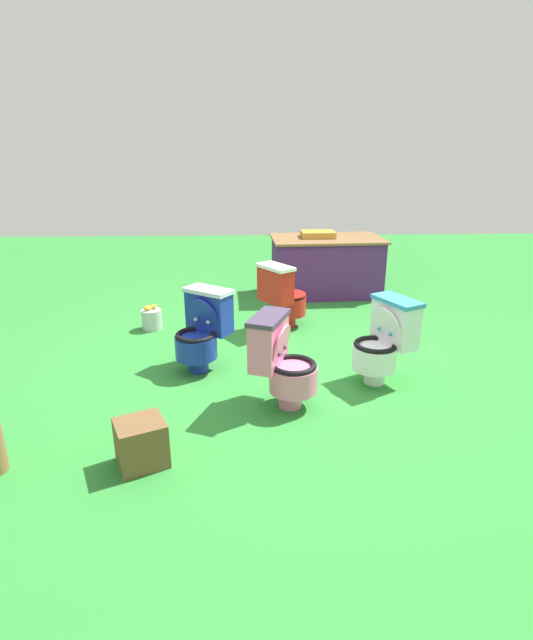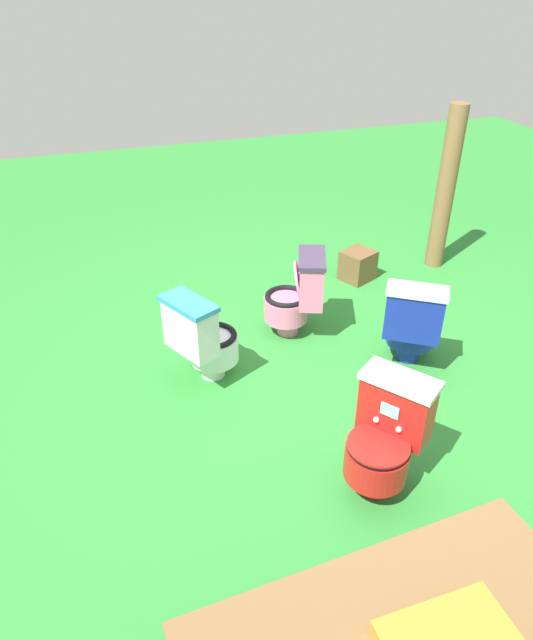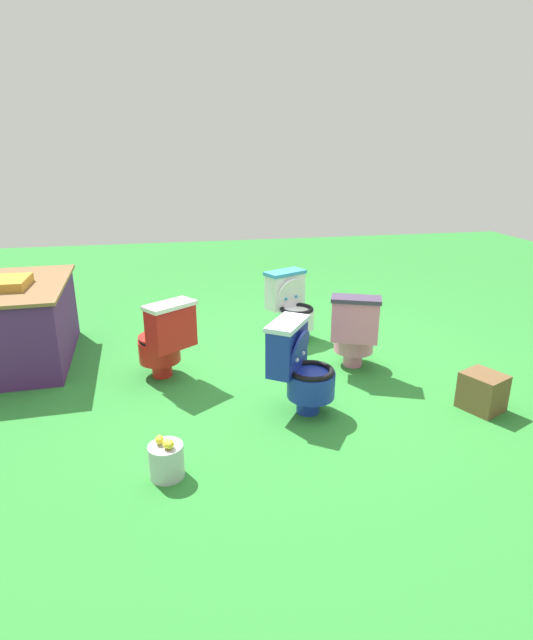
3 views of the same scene
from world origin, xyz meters
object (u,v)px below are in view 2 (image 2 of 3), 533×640
object	(u,v)px
toilet_pink	(297,294)
toilet_red	(385,436)
toilet_white	(203,338)
toilet_blue	(412,323)
small_crate	(358,265)
wooden_post	(446,189)

from	to	relation	value
toilet_pink	toilet_red	size ratio (longest dim) A/B	1.00
toilet_white	toilet_red	xyz separation A→B (m)	(-0.76, 1.33, -0.00)
toilet_white	toilet_pink	size ratio (longest dim) A/B	1.00
toilet_blue	small_crate	xyz separation A→B (m)	(-0.27, -1.42, -0.22)
wooden_post	small_crate	size ratio (longest dim) A/B	5.40
toilet_pink	small_crate	bearing A→B (deg)	-30.42
toilet_white	small_crate	size ratio (longest dim) A/B	2.43
toilet_white	toilet_blue	xyz separation A→B (m)	(-1.55, 0.32, 0.00)
toilet_pink	wooden_post	xyz separation A→B (m)	(-1.85, -0.77, 0.44)
small_crate	toilet_white	bearing A→B (deg)	31.13
toilet_blue	wooden_post	world-z (taller)	wooden_post
toilet_pink	toilet_white	bearing A→B (deg)	134.95
toilet_pink	toilet_red	distance (m)	1.72
toilet_blue	small_crate	size ratio (longest dim) A/B	2.43
toilet_pink	small_crate	size ratio (longest dim) A/B	2.43
toilet_pink	wooden_post	bearing A→B (deg)	-45.65
toilet_blue	toilet_pink	size ratio (longest dim) A/B	1.00
toilet_red	toilet_blue	bearing A→B (deg)	-73.41
toilet_pink	wooden_post	distance (m)	2.05
toilet_pink	small_crate	world-z (taller)	toilet_pink
toilet_white	small_crate	distance (m)	2.14
wooden_post	toilet_pink	bearing A→B (deg)	22.48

